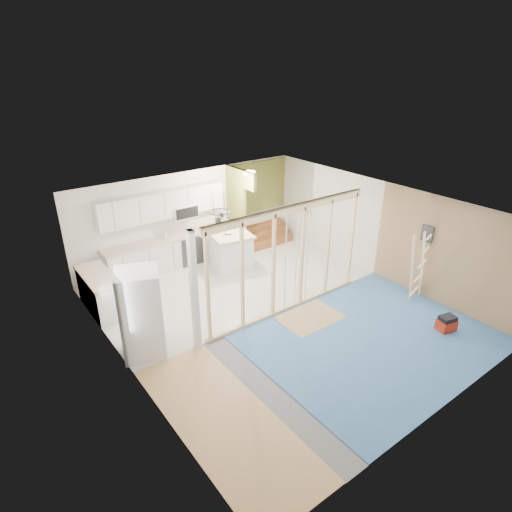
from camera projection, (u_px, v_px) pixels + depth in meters
room at (278, 264)px, 9.46m from camera, size 7.01×8.01×2.61m
floor_overlays at (277, 311)px, 10.09m from camera, size 7.00×8.00×0.03m
stud_frame at (270, 255)px, 9.23m from camera, size 4.66×0.14×2.60m
base_cabinets at (151, 263)px, 11.39m from camera, size 4.45×2.24×0.93m
upper_cabinets at (165, 205)px, 11.56m from camera, size 3.60×0.41×0.85m
green_partition at (254, 216)px, 13.38m from camera, size 2.25×1.51×2.60m
pot_rack at (219, 214)px, 10.38m from camera, size 0.52×0.52×0.72m
sheathing_panel at (449, 255)px, 9.89m from camera, size 0.02×4.00×2.60m
electrical_panel at (427, 234)px, 10.15m from camera, size 0.04×0.30×0.40m
ceiling_light at (249, 173)px, 11.88m from camera, size 0.32×0.32×0.08m
fridge at (142, 314)px, 8.30m from camera, size 1.05×1.01×1.85m
island at (231, 251)px, 11.97m from camera, size 1.23×1.23×1.05m
bowl at (228, 233)px, 11.74m from camera, size 0.28×0.28×0.06m
soap_bottle_a at (165, 234)px, 11.73m from camera, size 0.11×0.12×0.26m
soap_bottle_b at (197, 226)px, 12.39m from camera, size 0.10×0.10×0.18m
toolbox at (447, 324)px, 9.33m from camera, size 0.44×0.37×0.36m
ladder at (418, 266)px, 10.17m from camera, size 0.99×0.11×1.83m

